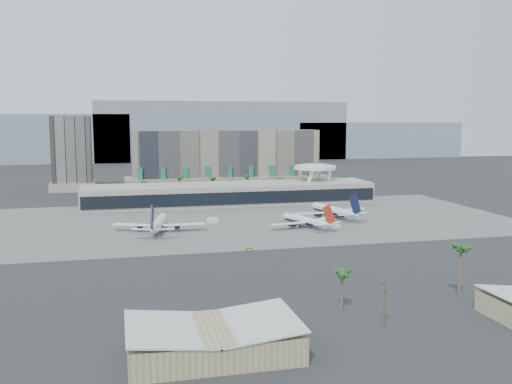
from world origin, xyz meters
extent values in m
plane|color=#232326|center=(0.00, 0.00, 0.00)|extent=(900.00, 900.00, 0.00)
cube|color=#5B5B59|center=(0.00, 55.00, 0.03)|extent=(260.00, 130.00, 0.06)
cube|color=gray|center=(-180.00, 470.00, 27.50)|extent=(260.00, 60.00, 55.00)
cube|color=gray|center=(60.00, 470.00, 35.00)|extent=(300.00, 60.00, 70.00)
cube|color=gray|center=(260.00, 470.00, 22.50)|extent=(220.00, 60.00, 45.00)
cube|color=gray|center=(10.00, 175.00, 21.00)|extent=(130.00, 22.00, 42.00)
cube|color=tan|center=(10.00, 173.00, 5.00)|extent=(140.00, 30.00, 10.00)
cube|color=#217360|center=(-50.00, 163.00, 9.00)|extent=(3.00, 2.00, 18.00)
cube|color=#217360|center=(-35.00, 163.00, 9.00)|extent=(3.00, 2.00, 18.00)
cube|color=#217360|center=(-20.00, 163.00, 9.00)|extent=(3.00, 2.00, 18.00)
cube|color=#217360|center=(-5.00, 163.00, 9.00)|extent=(3.00, 2.00, 18.00)
cube|color=#217360|center=(10.00, 163.00, 9.00)|extent=(3.00, 2.00, 18.00)
cube|color=#217360|center=(25.00, 163.00, 9.00)|extent=(3.00, 2.00, 18.00)
cube|color=#217360|center=(40.00, 163.00, 9.00)|extent=(3.00, 2.00, 18.00)
cube|color=#217360|center=(55.00, 163.00, 9.00)|extent=(3.00, 2.00, 18.00)
cube|color=#217360|center=(70.00, 163.00, 9.00)|extent=(3.00, 2.00, 18.00)
cube|color=black|center=(-95.00, 200.00, 26.00)|extent=(26.00, 26.00, 52.00)
cube|color=#B1AA9C|center=(-95.00, 200.00, 3.00)|extent=(30.00, 30.00, 6.00)
cube|color=#B1AA9C|center=(0.00, 110.00, 6.00)|extent=(170.00, 32.00, 12.00)
cube|color=black|center=(0.00, 93.80, 5.50)|extent=(168.00, 0.60, 7.00)
cube|color=black|center=(0.00, 110.00, 13.25)|extent=(170.00, 12.00, 2.50)
cylinder|color=white|center=(61.36, 122.36, 11.00)|extent=(6.98, 6.99, 21.89)
cylinder|color=white|center=(48.64, 122.36, 11.00)|extent=(6.98, 6.99, 21.89)
cylinder|color=white|center=(48.64, 109.64, 11.00)|extent=(6.98, 6.99, 21.89)
cylinder|color=white|center=(61.36, 109.64, 11.00)|extent=(6.98, 6.99, 21.89)
cylinder|color=white|center=(55.00, 116.00, 20.00)|extent=(26.00, 26.00, 2.20)
cylinder|color=white|center=(55.00, 116.00, 21.30)|extent=(16.00, 16.00, 1.20)
cylinder|color=brown|center=(-70.00, 145.00, 6.00)|extent=(0.70, 0.70, 12.00)
sphere|color=#25481D|center=(-70.00, 145.00, 11.70)|extent=(2.80, 2.80, 2.80)
cylinder|color=brown|center=(-48.00, 145.00, 6.00)|extent=(0.70, 0.70, 12.00)
sphere|color=#25481D|center=(-48.00, 145.00, 11.70)|extent=(2.80, 2.80, 2.80)
cylinder|color=brown|center=(-26.00, 145.00, 6.00)|extent=(0.70, 0.70, 12.00)
sphere|color=#25481D|center=(-26.00, 145.00, 11.70)|extent=(2.80, 2.80, 2.80)
cylinder|color=brown|center=(-5.00, 145.00, 6.00)|extent=(0.70, 0.70, 12.00)
sphere|color=#25481D|center=(-5.00, 145.00, 11.70)|extent=(2.80, 2.80, 2.80)
cylinder|color=brown|center=(18.00, 145.00, 6.00)|extent=(0.70, 0.70, 12.00)
sphere|color=#25481D|center=(18.00, 145.00, 11.70)|extent=(2.80, 2.80, 2.80)
cylinder|color=brown|center=(40.00, 145.00, 6.00)|extent=(0.70, 0.70, 12.00)
sphere|color=#25481D|center=(40.00, 145.00, 11.70)|extent=(2.80, 2.80, 2.80)
cylinder|color=brown|center=(62.00, 145.00, 6.00)|extent=(0.70, 0.70, 12.00)
sphere|color=#25481D|center=(62.00, 145.00, 11.70)|extent=(2.80, 2.80, 2.80)
cylinder|color=brown|center=(85.00, 145.00, 6.00)|extent=(0.70, 0.70, 12.00)
sphere|color=#25481D|center=(85.00, 145.00, 11.70)|extent=(2.80, 2.80, 2.80)
cube|color=#938662|center=(-45.00, -102.00, 3.00)|extent=(36.00, 22.00, 6.00)
cube|color=silver|center=(-54.00, -102.00, 6.40)|extent=(18.65, 22.60, 2.30)
cube|color=silver|center=(-36.00, -102.00, 6.40)|extent=(18.65, 22.60, 2.30)
cylinder|color=#4C3826|center=(-2.00, -96.00, 6.00)|extent=(0.44, 0.44, 12.00)
cube|color=#4C3826|center=(-2.00, -96.00, 10.60)|extent=(3.20, 0.22, 0.22)
cylinder|color=slate|center=(-2.90, -96.35, 9.60)|extent=(0.56, 0.56, 0.90)
cylinder|color=slate|center=(-2.00, -96.35, 9.60)|extent=(0.56, 0.56, 0.90)
cylinder|color=slate|center=(-1.10, -96.35, 9.60)|extent=(0.56, 0.56, 0.90)
cylinder|color=black|center=(-3.40, -96.00, 10.85)|extent=(0.12, 0.12, 0.30)
cylinder|color=black|center=(-0.60, -96.00, 10.85)|extent=(0.12, 0.12, 0.30)
cylinder|color=white|center=(-46.71, 37.10, 3.73)|extent=(9.80, 28.55, 4.15)
cylinder|color=#101536|center=(-46.71, 37.10, 3.58)|extent=(9.60, 27.98, 4.07)
cone|color=white|center=(-43.42, 52.99, 3.73)|extent=(5.01, 5.41, 4.15)
cone|color=white|center=(-50.41, 19.18, 4.05)|extent=(5.95, 9.98, 4.15)
cube|color=white|center=(-58.09, 38.40, 3.11)|extent=(18.77, 11.30, 0.36)
cube|color=white|center=(-35.74, 33.78, 3.11)|extent=(18.70, 4.25, 0.36)
cylinder|color=black|center=(-54.94, 38.28, 2.07)|extent=(3.08, 4.53, 2.28)
cylinder|color=black|center=(-38.69, 34.91, 2.07)|extent=(3.08, 4.53, 2.28)
cube|color=#101536|center=(-50.73, 17.66, 9.44)|extent=(2.42, 9.33, 10.92)
cube|color=white|center=(-55.20, 19.11, 4.56)|extent=(8.58, 4.94, 0.26)
cube|color=white|center=(-46.05, 17.22, 4.56)|extent=(8.43, 2.81, 0.26)
cylinder|color=black|center=(-44.47, 47.91, 0.83)|extent=(0.52, 0.52, 1.66)
cylinder|color=black|center=(-50.17, 36.76, 0.83)|extent=(0.73, 0.73, 1.66)
cylinder|color=black|center=(-43.67, 35.41, 0.83)|extent=(0.73, 0.73, 1.66)
cylinder|color=white|center=(19.46, 31.20, 3.23)|extent=(12.61, 24.01, 3.59)
cylinder|color=#101536|center=(19.46, 31.20, 3.10)|extent=(12.36, 23.53, 3.52)
cone|color=white|center=(14.13, 44.19, 3.23)|extent=(4.85, 5.10, 3.59)
cone|color=white|center=(25.46, 16.56, 3.50)|extent=(6.39, 8.83, 3.59)
cube|color=white|center=(10.66, 26.63, 2.69)|extent=(16.53, 6.42, 0.31)
cube|color=white|center=(28.93, 34.12, 2.69)|extent=(15.37, 12.07, 0.31)
cylinder|color=black|center=(12.98, 28.06, 1.79)|extent=(3.19, 4.07, 1.97)
cylinder|color=black|center=(26.27, 33.51, 1.79)|extent=(3.19, 4.07, 1.97)
cube|color=#AA2313|center=(25.97, 15.31, 8.17)|extent=(3.51, 7.71, 9.45)
cube|color=white|center=(22.07, 14.20, 3.95)|extent=(7.44, 3.69, 0.22)
cube|color=white|center=(29.54, 17.26, 3.95)|extent=(7.19, 5.33, 0.22)
cylinder|color=black|center=(15.83, 40.04, 0.72)|extent=(0.45, 0.45, 1.44)
cylinder|color=black|center=(17.14, 29.28, 0.72)|extent=(0.63, 0.63, 1.44)
cylinder|color=black|center=(22.45, 31.46, 0.72)|extent=(0.63, 0.63, 1.44)
cylinder|color=white|center=(41.53, 52.91, 3.74)|extent=(10.74, 28.49, 4.15)
cylinder|color=#101536|center=(41.53, 52.91, 3.58)|extent=(10.52, 27.92, 4.07)
cone|color=white|center=(37.69, 68.68, 3.74)|extent=(5.14, 5.52, 4.15)
cone|color=white|center=(45.87, 35.12, 4.05)|extent=(6.24, 10.06, 4.15)
cube|color=white|center=(30.69, 49.20, 3.11)|extent=(18.79, 4.70, 0.36)
cube|color=white|center=(52.87, 54.60, 3.11)|extent=(18.63, 11.84, 0.36)
cylinder|color=black|center=(33.59, 50.44, 2.08)|extent=(3.20, 4.57, 2.28)
cylinder|color=black|center=(49.72, 54.37, 2.08)|extent=(3.20, 4.57, 2.28)
cube|color=#101536|center=(46.23, 33.61, 9.44)|extent=(2.74, 9.28, 10.93)
cube|color=white|center=(41.57, 33.01, 4.57)|extent=(8.49, 3.10, 0.26)
cube|color=white|center=(50.65, 35.22, 4.57)|extent=(8.56, 5.19, 0.26)
cylinder|color=black|center=(38.92, 63.63, 0.83)|extent=(0.52, 0.52, 1.66)
cylinder|color=black|center=(38.55, 51.11, 0.83)|extent=(0.73, 0.73, 1.66)
cylinder|color=black|center=(45.00, 52.68, 0.83)|extent=(0.73, 0.73, 1.66)
cube|color=white|center=(-20.09, 51.03, 1.25)|extent=(5.52, 3.48, 2.51)
cube|color=silver|center=(33.36, 23.73, 0.81)|extent=(3.51, 2.60, 1.61)
cube|color=black|center=(-16.02, -10.37, 0.50)|extent=(2.21, 0.80, 1.00)
cube|color=gold|center=(-16.02, -10.55, 0.50)|extent=(1.57, 0.42, 0.60)
cylinder|color=black|center=(-16.82, -10.37, 0.30)|extent=(0.12, 0.12, 0.60)
cylinder|color=black|center=(-15.22, -10.37, 0.30)|extent=(0.12, 0.12, 0.60)
cylinder|color=brown|center=(-7.41, -82.24, 5.09)|extent=(0.70, 0.70, 10.17)
sphere|color=#25481D|center=(-7.41, -82.24, 9.87)|extent=(2.80, 2.80, 2.80)
cylinder|color=brown|center=(28.59, -80.52, 7.34)|extent=(0.70, 0.70, 14.69)
sphere|color=#25481D|center=(28.59, -80.52, 14.39)|extent=(2.80, 2.80, 2.80)
camera|label=1|loc=(-63.52, -217.98, 50.37)|focal=40.00mm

